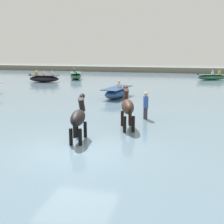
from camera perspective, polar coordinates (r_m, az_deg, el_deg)
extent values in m
plane|color=#666051|center=(9.63, -7.24, -9.31)|extent=(120.00, 120.00, 0.00)
cube|color=slate|center=(18.92, 3.61, 2.18)|extent=(90.00, 90.00, 0.33)
ellipsoid|color=black|center=(10.05, -6.97, -1.18)|extent=(0.67, 1.42, 0.55)
cylinder|color=black|center=(10.73, -7.20, -4.37)|extent=(0.13, 0.13, 0.93)
cylinder|color=black|center=(10.67, -5.47, -4.43)|extent=(0.13, 0.13, 0.93)
cylinder|color=black|center=(9.84, -8.37, -5.98)|extent=(0.13, 0.13, 0.93)
cylinder|color=black|center=(9.78, -6.49, -6.06)|extent=(0.13, 0.13, 0.93)
cylinder|color=black|center=(10.66, -6.23, 1.52)|extent=(0.29, 0.53, 0.63)
ellipsoid|color=black|center=(10.75, -6.12, 3.16)|extent=(0.26, 0.49, 0.23)
cylinder|color=black|center=(9.51, -7.73, -3.58)|extent=(0.09, 0.09, 0.58)
ellipsoid|color=#382319|center=(11.57, 3.23, 1.09)|extent=(0.90, 1.53, 0.58)
cylinder|color=black|center=(12.22, 2.11, -2.03)|extent=(0.13, 0.13, 0.98)
cylinder|color=black|center=(12.26, 3.73, -2.01)|extent=(0.13, 0.13, 0.98)
cylinder|color=black|center=(11.25, 2.58, -3.33)|extent=(0.13, 0.13, 0.98)
cylinder|color=black|center=(11.29, 4.34, -3.30)|extent=(0.13, 0.13, 0.98)
cylinder|color=#382319|center=(12.25, 2.85, 3.47)|extent=(0.37, 0.58, 0.66)
ellipsoid|color=#382319|center=(12.35, 2.80, 4.97)|extent=(0.34, 0.54, 0.25)
cylinder|color=black|center=(10.96, 3.61, -0.99)|extent=(0.09, 0.09, 0.62)
ellipsoid|color=black|center=(29.77, -13.69, 6.60)|extent=(3.23, 1.51, 0.65)
cube|color=black|center=(29.74, -13.73, 7.27)|extent=(3.10, 1.45, 0.04)
cube|color=black|center=(30.31, -16.39, 7.34)|extent=(0.14, 0.17, 0.18)
cube|color=white|center=(29.42, -12.14, 7.62)|extent=(0.28, 0.21, 0.30)
sphere|color=tan|center=(29.41, -12.16, 8.09)|extent=(0.18, 0.18, 0.18)
cube|color=white|center=(29.68, -13.78, 7.58)|extent=(0.28, 0.21, 0.30)
sphere|color=tan|center=(29.66, -13.80, 8.04)|extent=(0.18, 0.18, 0.18)
cube|color=gold|center=(30.21, -15.18, 7.59)|extent=(0.28, 0.21, 0.30)
sphere|color=beige|center=(30.20, -15.21, 8.04)|extent=(0.18, 0.18, 0.18)
ellipsoid|color=#28518E|center=(19.42, 1.07, 3.94)|extent=(1.73, 3.40, 0.65)
cube|color=navy|center=(19.37, 1.08, 4.95)|extent=(1.66, 3.26, 0.04)
cube|color=white|center=(19.30, 1.45, 5.43)|extent=(0.22, 0.29, 0.30)
sphere|color=tan|center=(19.27, 1.45, 6.14)|extent=(0.18, 0.18, 0.18)
ellipsoid|color=#337556|center=(32.94, 19.71, 6.69)|extent=(3.43, 2.07, 0.55)
cube|color=#1E4634|center=(32.91, 19.74, 7.20)|extent=(3.30, 1.99, 0.04)
cube|color=black|center=(32.25, 17.21, 7.41)|extent=(0.17, 0.19, 0.18)
cube|color=gold|center=(33.41, 21.11, 7.46)|extent=(0.31, 0.26, 0.30)
sphere|color=tan|center=(33.40, 21.14, 7.87)|extent=(0.18, 0.18, 0.18)
cube|color=white|center=(32.77, 19.87, 7.47)|extent=(0.31, 0.26, 0.30)
sphere|color=tan|center=(32.75, 19.90, 7.89)|extent=(0.18, 0.18, 0.18)
ellipsoid|color=#337556|center=(32.37, -7.44, 7.34)|extent=(2.54, 3.61, 0.69)
cube|color=#1E4634|center=(32.34, -7.46, 7.98)|extent=(2.44, 3.46, 0.04)
cube|color=black|center=(30.72, -7.29, 7.88)|extent=(0.20, 0.18, 0.18)
cube|color=#3356A8|center=(32.32, -7.67, 8.28)|extent=(0.27, 0.31, 0.30)
sphere|color=#A37556|center=(32.31, -7.68, 8.70)|extent=(0.18, 0.18, 0.18)
cylinder|color=#383842|center=(13.54, 6.83, -0.89)|extent=(0.20, 0.20, 0.88)
cube|color=#3356A8|center=(13.39, 6.91, 2.07)|extent=(0.28, 0.36, 0.54)
sphere|color=beige|center=(13.33, 6.95, 3.67)|extent=(0.20, 0.20, 0.20)
cube|color=#706B5B|center=(42.57, 9.46, 8.35)|extent=(80.00, 2.40, 1.10)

